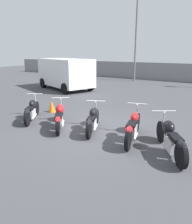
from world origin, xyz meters
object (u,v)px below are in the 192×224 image
(motorcycle_slot_2, at_px, (93,120))
(motorcycle_slot_4, at_px, (171,138))
(light_pole_right, at_px, (137,25))
(motorcycle_slot_3, at_px, (133,127))
(traffic_cone_near, at_px, (52,107))
(motorcycle_slot_1, at_px, (60,116))
(motorcycle_slot_0, at_px, (32,110))
(parked_van, at_px, (65,73))

(motorcycle_slot_2, height_order, motorcycle_slot_4, motorcycle_slot_4)
(light_pole_right, bearing_deg, motorcycle_slot_3, -68.07)
(motorcycle_slot_4, bearing_deg, traffic_cone_near, 133.03)
(motorcycle_slot_2, bearing_deg, light_pole_right, 84.45)
(motorcycle_slot_4, relative_size, traffic_cone_near, 3.83)
(motorcycle_slot_1, bearing_deg, motorcycle_slot_3, -30.99)
(light_pole_right, height_order, motorcycle_slot_3, light_pole_right)
(motorcycle_slot_3, relative_size, traffic_cone_near, 4.29)
(motorcycle_slot_0, xyz_separation_m, parked_van, (-3.52, 6.40, 0.78))
(traffic_cone_near, bearing_deg, motorcycle_slot_0, -82.99)
(light_pole_right, relative_size, motorcycle_slot_0, 4.68)
(motorcycle_slot_4, bearing_deg, motorcycle_slot_3, 133.20)
(motorcycle_slot_2, height_order, motorcycle_slot_3, motorcycle_slot_3)
(motorcycle_slot_2, relative_size, motorcycle_slot_3, 0.86)
(light_pole_right, bearing_deg, parked_van, -109.31)
(light_pole_right, bearing_deg, traffic_cone_near, -85.48)
(motorcycle_slot_0, xyz_separation_m, motorcycle_slot_1, (1.49, -0.07, 0.02))
(traffic_cone_near, bearing_deg, parked_van, 123.45)
(motorcycle_slot_0, bearing_deg, motorcycle_slot_4, -34.60)
(light_pole_right, bearing_deg, motorcycle_slot_4, -64.28)
(light_pole_right, xyz_separation_m, motorcycle_slot_0, (1.11, -13.29, -4.36))
(motorcycle_slot_2, bearing_deg, motorcycle_slot_1, 171.00)
(motorcycle_slot_3, height_order, parked_van, parked_van)
(motorcycle_slot_2, height_order, parked_van, parked_van)
(light_pole_right, xyz_separation_m, traffic_cone_near, (0.95, -11.98, -4.51))
(motorcycle_slot_2, distance_m, traffic_cone_near, 3.08)
(light_pole_right, height_order, motorcycle_slot_1, light_pole_right)
(motorcycle_slot_0, bearing_deg, motorcycle_slot_2, -28.73)
(motorcycle_slot_0, height_order, motorcycle_slot_4, motorcycle_slot_4)
(motorcycle_slot_2, bearing_deg, motorcycle_slot_0, 162.66)
(parked_van, bearing_deg, motorcycle_slot_0, -130.89)
(motorcycle_slot_4, relative_size, parked_van, 0.39)
(motorcycle_slot_0, relative_size, motorcycle_slot_4, 0.92)
(light_pole_right, relative_size, traffic_cone_near, 16.38)
(motorcycle_slot_1, xyz_separation_m, motorcycle_slot_3, (2.68, 0.24, 0.01))
(motorcycle_slot_0, distance_m, motorcycle_slot_2, 2.72)
(motorcycle_slot_1, distance_m, motorcycle_slot_4, 3.87)
(motorcycle_slot_0, height_order, motorcycle_slot_2, motorcycle_slot_0)
(motorcycle_slot_2, height_order, traffic_cone_near, motorcycle_slot_2)
(traffic_cone_near, bearing_deg, motorcycle_slot_1, -39.94)
(motorcycle_slot_2, xyz_separation_m, traffic_cone_near, (-2.87, 1.10, -0.16))
(motorcycle_slot_1, distance_m, motorcycle_slot_2, 1.25)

